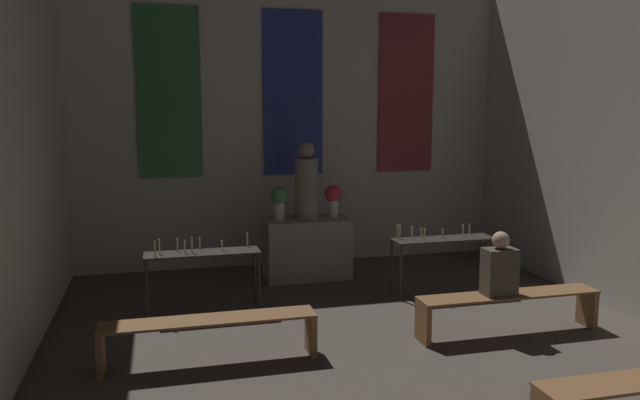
# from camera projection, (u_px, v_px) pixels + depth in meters

# --- Properties ---
(wall_back) EXTENTS (7.09, 0.16, 4.60)m
(wall_back) POSITION_uv_depth(u_px,v_px,m) (292.00, 121.00, 10.01)
(wall_back) COLOR beige
(wall_back) RESTS_ON ground_plane
(altar) EXTENTS (1.26, 0.67, 0.90)m
(altar) POSITION_uv_depth(u_px,v_px,m) (307.00, 248.00, 9.34)
(altar) COLOR gray
(altar) RESTS_ON ground_plane
(statue) EXTENTS (0.34, 0.34, 1.14)m
(statue) POSITION_uv_depth(u_px,v_px,m) (307.00, 184.00, 9.20)
(statue) COLOR gray
(statue) RESTS_ON altar
(flower_vase_left) EXTENTS (0.26, 0.26, 0.49)m
(flower_vase_left) POSITION_uv_depth(u_px,v_px,m) (279.00, 200.00, 9.13)
(flower_vase_left) COLOR beige
(flower_vase_left) RESTS_ON altar
(flower_vase_right) EXTENTS (0.26, 0.26, 0.49)m
(flower_vase_right) POSITION_uv_depth(u_px,v_px,m) (333.00, 198.00, 9.33)
(flower_vase_right) COLOR beige
(flower_vase_right) RESTS_ON altar
(candle_rack_left) EXTENTS (1.41, 0.41, 0.98)m
(candle_rack_left) POSITION_uv_depth(u_px,v_px,m) (202.00, 260.00, 7.71)
(candle_rack_left) COLOR #332D28
(candle_rack_left) RESTS_ON ground_plane
(candle_rack_right) EXTENTS (1.41, 0.41, 0.98)m
(candle_rack_right) POSITION_uv_depth(u_px,v_px,m) (442.00, 245.00, 8.51)
(candle_rack_right) COLOR #332D28
(candle_rack_right) RESTS_ON ground_plane
(pew_back_left) EXTENTS (2.13, 0.36, 0.47)m
(pew_back_left) POSITION_uv_depth(u_px,v_px,m) (210.00, 331.00, 6.21)
(pew_back_left) COLOR brown
(pew_back_left) RESTS_ON ground_plane
(pew_back_right) EXTENTS (2.13, 0.36, 0.47)m
(pew_back_right) POSITION_uv_depth(u_px,v_px,m) (509.00, 304.00, 7.03)
(pew_back_right) COLOR brown
(pew_back_right) RESTS_ON ground_plane
(person_seated) EXTENTS (0.36, 0.24, 0.72)m
(person_seated) POSITION_uv_depth(u_px,v_px,m) (500.00, 267.00, 6.93)
(person_seated) COLOR #4C4238
(person_seated) RESTS_ON pew_back_right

